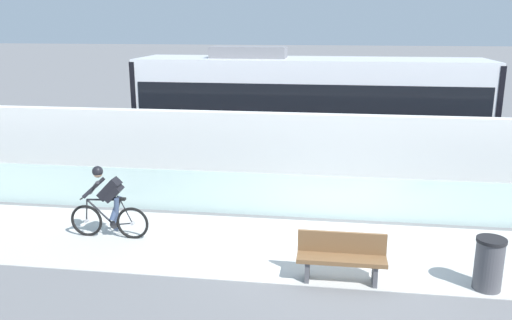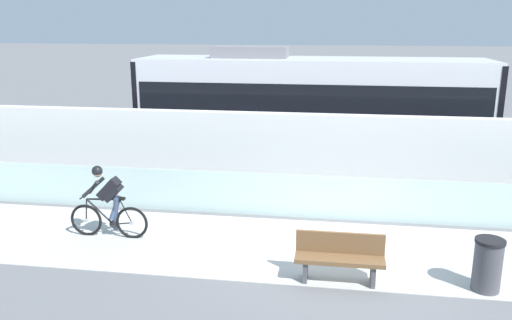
# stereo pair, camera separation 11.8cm
# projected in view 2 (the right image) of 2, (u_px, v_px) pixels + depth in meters

# --- Properties ---
(ground_plane) EXTENTS (200.00, 200.00, 0.00)m
(ground_plane) POSITION_uv_depth(u_px,v_px,m) (339.00, 251.00, 10.83)
(ground_plane) COLOR slate
(bike_path_deck) EXTENTS (32.00, 3.20, 0.01)m
(bike_path_deck) POSITION_uv_depth(u_px,v_px,m) (339.00, 251.00, 10.83)
(bike_path_deck) COLOR beige
(bike_path_deck) RESTS_ON ground
(glass_parapet) EXTENTS (32.00, 0.05, 1.05)m
(glass_parapet) POSITION_uv_depth(u_px,v_px,m) (340.00, 198.00, 12.47)
(glass_parapet) COLOR #ADC6C1
(glass_parapet) RESTS_ON ground
(concrete_barrier_wall) EXTENTS (32.00, 0.36, 2.22)m
(concrete_barrier_wall) POSITION_uv_depth(u_px,v_px,m) (341.00, 156.00, 14.04)
(concrete_barrier_wall) COLOR silver
(concrete_barrier_wall) RESTS_ON ground
(tram_rail_near) EXTENTS (32.00, 0.08, 0.01)m
(tram_rail_near) POSITION_uv_depth(u_px,v_px,m) (339.00, 171.00, 16.70)
(tram_rail_near) COLOR #595654
(tram_rail_near) RESTS_ON ground
(tram_rail_far) EXTENTS (32.00, 0.08, 0.01)m
(tram_rail_far) POSITION_uv_depth(u_px,v_px,m) (339.00, 159.00, 18.07)
(tram_rail_far) COLOR #595654
(tram_rail_far) RESTS_ON ground
(tram) EXTENTS (11.06, 2.54, 3.81)m
(tram) POSITION_uv_depth(u_px,v_px,m) (310.00, 107.00, 17.05)
(tram) COLOR silver
(tram) RESTS_ON ground
(cyclist_on_bike) EXTENTS (1.77, 0.58, 1.61)m
(cyclist_on_bike) POSITION_uv_depth(u_px,v_px,m) (108.00, 203.00, 11.37)
(cyclist_on_bike) COLOR black
(cyclist_on_bike) RESTS_ON ground
(trash_bin) EXTENTS (0.51, 0.51, 0.96)m
(trash_bin) POSITION_uv_depth(u_px,v_px,m) (488.00, 265.00, 9.14)
(trash_bin) COLOR #47474C
(trash_bin) RESTS_ON ground
(bench) EXTENTS (1.60, 0.45, 0.89)m
(bench) POSITION_uv_depth(u_px,v_px,m) (339.00, 256.00, 9.48)
(bench) COLOR brown
(bench) RESTS_ON ground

